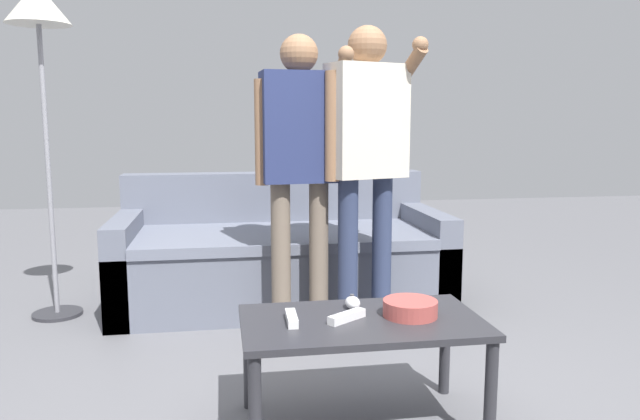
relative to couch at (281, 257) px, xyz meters
The scene contains 10 objects.
ground_plane 1.51m from the couch, 84.85° to the right, with size 12.00×12.00×0.00m, color slate.
couch is the anchor object (origin of this frame).
coffee_table 1.67m from the couch, 85.36° to the right, with size 0.88×0.50×0.41m.
snack_bowl 1.70m from the couch, 79.21° to the right, with size 0.20×0.20×0.06m, color #B24C47.
game_remote_nunchuk 1.56m from the couch, 85.33° to the right, with size 0.06×0.09×0.05m.
floor_lamp 1.90m from the couch, behind, with size 0.35×0.35×1.87m.
player_center 0.96m from the couch, 86.39° to the right, with size 0.47×0.32×1.56m.
player_right 1.07m from the couch, 60.82° to the right, with size 0.51×0.32×1.60m.
game_remote_wand_near 1.67m from the couch, 94.24° to the right, with size 0.04×0.15×0.03m.
game_remote_wand_far 1.68m from the couch, 87.43° to the right, with size 0.16×0.12×0.03m.
Camera 1 is at (-0.49, -2.25, 1.13)m, focal length 33.93 mm.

